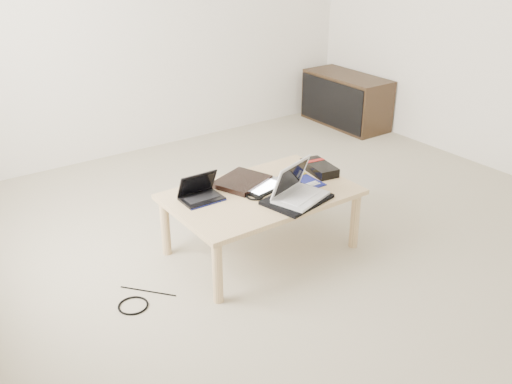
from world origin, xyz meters
TOP-DOWN VIEW (x-y plane):
  - ground at (0.00, 0.00)m, footprint 4.00×4.00m
  - coffee_table at (-0.33, -0.04)m, footprint 1.10×0.70m
  - media_cabinet at (1.77, 1.45)m, footprint 0.41×0.90m
  - book at (-0.36, 0.13)m, footprint 0.38×0.35m
  - netbook at (-0.68, 0.09)m, footprint 0.24×0.17m
  - tablet at (-0.29, 0.01)m, footprint 0.31×0.25m
  - remote at (-0.18, 0.08)m, footprint 0.09×0.20m
  - neoprene_sleeve at (-0.23, -0.25)m, footprint 0.42×0.34m
  - white_laptop at (-0.23, -0.25)m, footprint 0.36×0.30m
  - motherboard at (-0.05, -0.06)m, footprint 0.21×0.27m
  - gpu_box at (0.15, -0.01)m, footprint 0.17×0.29m
  - cable_coil at (-0.40, -0.07)m, footprint 0.14×0.14m
  - floor_cable_coil at (-1.23, -0.12)m, footprint 0.20×0.20m
  - floor_cable_trail at (-1.11, -0.04)m, footprint 0.22×0.26m

SIDE VIEW (x-z plane):
  - ground at x=0.00m, z-range 0.00..0.00m
  - floor_cable_trail at x=-1.11m, z-range 0.00..0.01m
  - floor_cable_coil at x=-1.23m, z-range 0.00..0.01m
  - media_cabinet at x=1.77m, z-range 0.00..0.50m
  - coffee_table at x=-0.33m, z-range 0.15..0.55m
  - motherboard at x=-0.05m, z-range 0.40..0.41m
  - cable_coil at x=-0.40m, z-range 0.40..0.41m
  - tablet at x=-0.29m, z-range 0.40..0.41m
  - remote at x=-0.18m, z-range 0.40..0.42m
  - neoprene_sleeve at x=-0.23m, z-range 0.40..0.42m
  - book at x=-0.36m, z-range 0.40..0.43m
  - gpu_box at x=0.15m, z-range 0.40..0.46m
  - netbook at x=-0.68m, z-range 0.35..0.51m
  - white_laptop at x=-0.23m, z-range 0.36..0.57m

